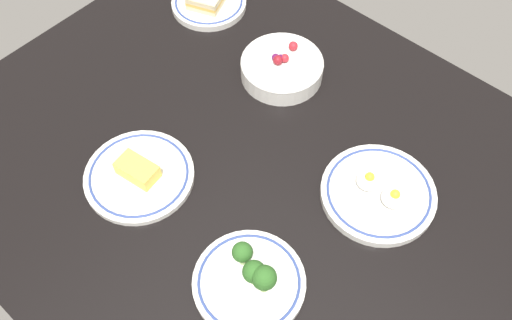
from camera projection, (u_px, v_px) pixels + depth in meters
The scene contains 6 objects.
dining_table at pixel (256, 172), 110.76cm from camera, with size 121.68×97.55×4.00cm, color black.
plate_broccoli at pixel (251, 279), 94.14cm from camera, with size 19.15×19.15×7.80cm.
plate_eggs at pixel (379, 193), 104.34cm from camera, with size 21.34×21.34×4.90cm.
plate_sandwich at pixel (209, 1), 133.58cm from camera, with size 17.66×17.66×4.74cm.
plate_cheese at pixel (139, 175), 106.76cm from camera, with size 20.83×20.83×4.24cm.
bowl_berries at pixel (282, 68), 120.43cm from camera, with size 17.62×17.62×5.99cm.
Camera 1 is at (-40.20, 45.24, 94.78)cm, focal length 39.78 mm.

